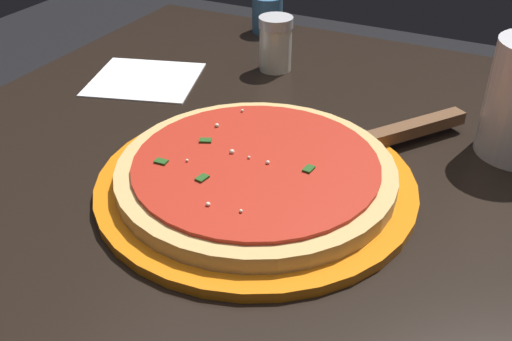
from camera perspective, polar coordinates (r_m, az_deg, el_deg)
name	(u,v)px	position (r m, az deg, el deg)	size (l,w,h in m)	color
restaurant_table	(309,279)	(0.68, 5.20, -10.49)	(0.89, 0.81, 0.72)	black
serving_plate	(256,183)	(0.57, 0.00, -1.26)	(0.31, 0.31, 0.01)	orange
pizza	(256,171)	(0.56, 0.00, -0.03)	(0.27, 0.27, 0.02)	#DBB26B
pizza_server	(385,138)	(0.64, 12.46, 3.11)	(0.17, 0.20, 0.01)	silver
cup_small_sauce	(267,14)	(0.96, 1.11, 14.98)	(0.05, 0.05, 0.06)	teal
napkin_folded_right	(145,79)	(0.81, -10.78, 8.72)	(0.14, 0.13, 0.00)	white
parmesan_shaker	(276,43)	(0.81, 1.92, 12.29)	(0.05, 0.05, 0.07)	silver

